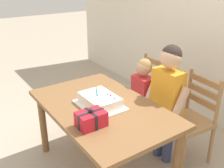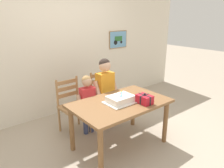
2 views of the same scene
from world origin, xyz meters
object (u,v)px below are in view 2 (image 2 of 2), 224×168
dining_table (120,108)px  chair_left (73,106)px  chair_right (104,97)px  child_older (105,87)px  child_younger (88,99)px  gift_box_red_large (144,99)px  birthday_cake (120,99)px

dining_table → chair_left: chair_left is taller
chair_left → chair_right: 0.66m
child_older → child_younger: size_ratio=1.22×
dining_table → gift_box_red_large: gift_box_red_large is taller
gift_box_red_large → child_older: 0.87m
chair_left → child_younger: bearing=-51.8°
birthday_cake → gift_box_red_large: 0.34m
birthday_cake → chair_right: 0.96m
dining_table → gift_box_red_large: 0.38m
birthday_cake → chair_left: size_ratio=0.48×
chair_left → chair_right: same height
chair_right → dining_table: bearing=-111.8°
dining_table → chair_right: (0.33, 0.83, -0.16)m
birthday_cake → child_older: size_ratio=0.36×
birthday_cake → child_younger: 0.67m
child_older → dining_table: bearing=-107.5°
child_older → chair_left: bearing=158.3°
dining_table → chair_right: chair_right is taller
birthday_cake → dining_table: bearing=49.2°
chair_left → gift_box_red_large: bearing=-62.5°
chair_left → chair_right: (0.66, -0.00, 0.00)m
child_older → child_younger: bearing=179.9°
chair_left → child_younger: child_younger is taller
birthday_cake → chair_left: 0.95m
child_older → child_younger: (-0.36, 0.00, -0.14)m
birthday_cake → gift_box_red_large: bearing=-43.4°
chair_left → child_older: bearing=-21.7°
dining_table → child_older: 0.66m
gift_box_red_large → child_younger: 0.97m
dining_table → child_younger: bearing=104.8°
gift_box_red_large → chair_left: 1.26m
gift_box_red_large → chair_right: bearing=84.8°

